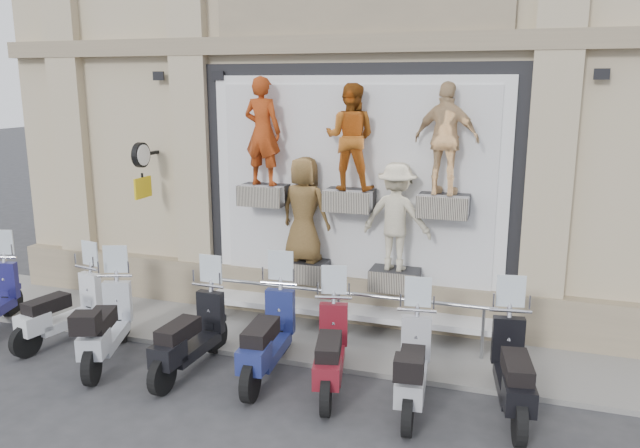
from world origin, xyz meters
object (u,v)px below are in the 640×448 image
(clock_sign_bracket, at_px, (142,163))
(scooter_b, at_px, (61,296))
(scooter_h, at_px, (514,353))
(guard_rail, at_px, (339,317))
(scooter_f, at_px, (330,335))
(scooter_g, at_px, (413,350))
(scooter_d, at_px, (189,320))
(scooter_c, at_px, (105,310))
(scooter_e, at_px, (267,321))

(clock_sign_bracket, distance_m, scooter_b, 2.74)
(scooter_b, height_order, scooter_h, scooter_h)
(guard_rail, height_order, scooter_f, scooter_f)
(scooter_f, relative_size, scooter_h, 0.97)
(scooter_g, bearing_deg, clock_sign_bracket, 152.74)
(guard_rail, xyz_separation_m, scooter_d, (-1.79, -1.67, 0.36))
(scooter_b, relative_size, scooter_h, 0.95)
(scooter_f, xyz_separation_m, scooter_h, (2.44, 0.12, 0.03))
(scooter_b, xyz_separation_m, scooter_c, (1.18, -0.42, 0.05))
(scooter_f, relative_size, scooter_g, 1.01)
(scooter_b, distance_m, scooter_e, 3.73)
(scooter_b, bearing_deg, scooter_e, 10.11)
(guard_rail, distance_m, clock_sign_bracket, 4.57)
(scooter_b, relative_size, scooter_g, 0.99)
(scooter_d, bearing_deg, scooter_b, 174.94)
(scooter_c, relative_size, scooter_g, 1.05)
(scooter_c, bearing_deg, clock_sign_bracket, 87.94)
(scooter_e, height_order, scooter_g, scooter_e)
(clock_sign_bracket, xyz_separation_m, scooter_b, (-0.47, -1.80, -2.01))
(scooter_f, bearing_deg, scooter_h, -10.25)
(guard_rail, relative_size, scooter_b, 2.59)
(scooter_b, distance_m, scooter_d, 2.60)
(scooter_b, bearing_deg, scooter_c, -8.21)
(guard_rail, bearing_deg, clock_sign_bracket, 173.16)
(clock_sign_bracket, distance_m, scooter_c, 3.05)
(guard_rail, height_order, scooter_g, scooter_g)
(scooter_c, relative_size, scooter_e, 0.97)
(scooter_c, bearing_deg, scooter_d, -15.87)
(scooter_h, bearing_deg, scooter_d, 174.58)
(scooter_e, xyz_separation_m, scooter_g, (2.17, -0.21, -0.06))
(scooter_e, relative_size, scooter_g, 1.08)
(scooter_c, distance_m, scooter_g, 4.71)
(scooter_d, relative_size, scooter_e, 0.95)
(clock_sign_bracket, xyz_separation_m, scooter_f, (4.24, -1.99, -1.99))
(clock_sign_bracket, relative_size, scooter_d, 0.51)
(scooter_g, height_order, scooter_h, scooter_h)
(clock_sign_bracket, distance_m, scooter_g, 6.14)
(scooter_f, bearing_deg, scooter_b, 164.77)
(clock_sign_bracket, relative_size, scooter_f, 0.51)
(scooter_d, distance_m, scooter_e, 1.17)
(clock_sign_bracket, height_order, scooter_b, clock_sign_bracket)
(guard_rail, height_order, scooter_d, scooter_d)
(guard_rail, distance_m, scooter_d, 2.47)
(clock_sign_bracket, distance_m, scooter_d, 3.59)
(scooter_g, distance_m, scooter_h, 1.28)
(scooter_b, relative_size, scooter_e, 0.92)
(scooter_b, xyz_separation_m, scooter_g, (5.89, -0.30, 0.01))
(guard_rail, bearing_deg, scooter_g, -47.21)
(scooter_e, distance_m, scooter_f, 0.99)
(scooter_b, bearing_deg, guard_rail, 28.46)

